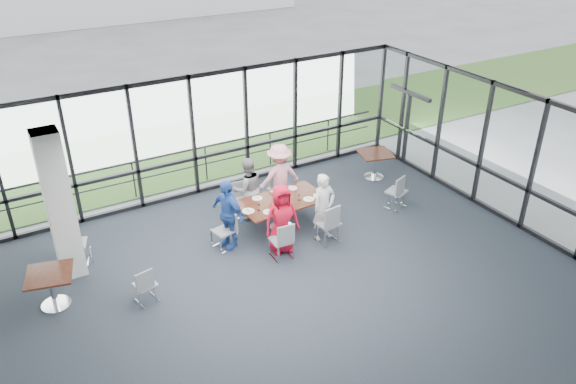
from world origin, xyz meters
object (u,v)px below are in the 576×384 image
diner_near_right (324,207)px  chair_spare_la (145,284)px  chair_main_fl (242,200)px  chair_spare_r (396,192)px  diner_far_right (279,177)px  chair_main_nl (281,240)px  diner_end (228,214)px  main_table (282,204)px  chair_spare_lb (75,244)px  side_table_left (50,279)px  chair_main_nr (328,223)px  structural_column (60,206)px  side_table_right (375,157)px  chair_main_fr (279,189)px  chair_main_end (224,231)px  diner_far_left (248,189)px  diner_near_left (282,219)px

diner_near_right → chair_spare_la: bearing=179.2°
chair_main_fl → chair_spare_r: bearing=158.8°
diner_far_right → chair_main_nl: bearing=64.8°
diner_near_right → diner_end: size_ratio=0.96×
chair_main_fl → main_table: bearing=121.8°
chair_spare_lb → diner_end: bearing=178.9°
diner_far_right → chair_spare_lb: size_ratio=1.84×
diner_near_right → chair_main_fl: diner_near_right is taller
side_table_left → chair_main_nr: 5.85m
chair_spare_la → chair_spare_lb: (-0.88, 2.02, 0.07)m
structural_column → chair_main_nl: structural_column is taller
side_table_right → chair_main_fr: bearing=-178.7°
side_table_left → chair_main_fr: chair_main_fr is taller
chair_main_nr → chair_spare_la: chair_main_nr is taller
side_table_right → diner_far_right: (-3.09, -0.13, 0.22)m
chair_main_fl → chair_spare_lb: 3.95m
side_table_left → chair_spare_la: chair_spare_la is taller
diner_far_right → chair_main_nl: 2.26m
diner_end → chair_main_nr: diner_end is taller
side_table_right → chair_main_end: bearing=-167.6°
diner_far_left → chair_main_nr: size_ratio=1.67×
chair_main_nr → chair_spare_lb: (-5.11, 2.01, -0.01)m
diner_far_right → chair_main_fr: 0.39m
diner_end → chair_spare_lb: size_ratio=1.78×
diner_far_left → chair_spare_la: (-3.14, -1.86, -0.40)m
structural_column → diner_far_left: bearing=2.2°
structural_column → diner_near_right: (5.29, -1.48, -0.80)m
diner_near_left → diner_far_left: size_ratio=1.01×
chair_main_fr → main_table: bearing=55.0°
chair_spare_la → chair_spare_lb: chair_spare_lb is taller
side_table_right → chair_main_nr: bearing=-145.0°
structural_column → chair_main_nr: bearing=-17.7°
diner_near_right → diner_end: 2.17m
diner_far_right → chair_main_nl: (-1.06, -1.96, -0.42)m
diner_far_left → diner_end: bearing=48.7°
side_table_left → chair_main_nr: (5.80, -0.75, -0.15)m
side_table_right → chair_main_nl: (-4.15, -2.08, -0.19)m
diner_near_right → chair_spare_lb: size_ratio=1.71×
diner_far_right → chair_main_nr: diner_far_right is taller
side_table_left → chair_main_fr: size_ratio=1.08×
side_table_left → diner_near_left: diner_near_left is taller
side_table_left → chair_spare_lb: bearing=61.2°
diner_near_right → chair_main_nr: bearing=-99.1°
diner_far_left → side_table_right: bearing=-172.0°
side_table_right → diner_near_left: diner_near_left is taller
chair_main_fr → diner_near_right: bearing=86.3°
chair_spare_lb → chair_spare_r: size_ratio=1.03×
diner_far_left → diner_far_right: diner_far_right is taller
side_table_left → diner_far_left: diner_far_left is taller
chair_main_nl → chair_main_nr: size_ratio=0.92×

